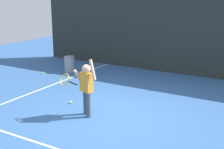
{
  "coord_description": "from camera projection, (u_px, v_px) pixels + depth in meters",
  "views": [
    {
      "loc": [
        3.26,
        -5.51,
        2.75
      ],
      "look_at": [
        -0.25,
        0.51,
        0.85
      ],
      "focal_mm": 48.71,
      "sensor_mm": 36.0,
      "label": 1
    }
  ],
  "objects": [
    {
      "name": "tennis_ball_0",
      "position": [
        42.0,
        73.0,
        10.55
      ],
      "size": [
        0.07,
        0.07,
        0.07
      ],
      "primitive_type": "sphere",
      "color": "#CCE033",
      "rests_on": "ground"
    },
    {
      "name": "fence_post_2",
      "position": [
        179.0,
        29.0,
        10.3
      ],
      "size": [
        0.09,
        0.09,
        3.07
      ],
      "primitive_type": "cylinder",
      "color": "slate",
      "rests_on": "ground"
    },
    {
      "name": "fence_post_0",
      "position": [
        56.0,
        21.0,
        12.93
      ],
      "size": [
        0.09,
        0.09,
        3.07
      ],
      "primitive_type": "cylinder",
      "color": "slate",
      "rests_on": "ground"
    },
    {
      "name": "court_line_sideline",
      "position": [
        47.0,
        87.0,
        9.09
      ],
      "size": [
        0.05,
        9.0,
        0.0
      ],
      "primitive_type": "cube",
      "color": "white",
      "rests_on": "ground"
    },
    {
      "name": "tennis_player",
      "position": [
        86.0,
        85.0,
        6.8
      ],
      "size": [
        0.83,
        0.57,
        1.35
      ],
      "rotation": [
        0.0,
        0.0,
        -0.29
      ],
      "color": "#3F4C59",
      "rests_on": "ground"
    },
    {
      "name": "ball_hopper",
      "position": [
        69.0,
        64.0,
        10.75
      ],
      "size": [
        0.38,
        0.38,
        0.56
      ],
      "color": "gray",
      "rests_on": "ground"
    },
    {
      "name": "tennis_ball_3",
      "position": [
        71.0,
        102.0,
        7.73
      ],
      "size": [
        0.07,
        0.07,
        0.07
      ],
      "primitive_type": "sphere",
      "color": "#CCE033",
      "rests_on": "ground"
    },
    {
      "name": "fence_post_1",
      "position": [
        111.0,
        25.0,
        11.62
      ],
      "size": [
        0.09,
        0.09,
        3.07
      ],
      "primitive_type": "cylinder",
      "color": "slate",
      "rests_on": "ground"
    },
    {
      "name": "ground_plane",
      "position": [
        110.0,
        117.0,
        6.9
      ],
      "size": [
        20.0,
        20.0,
        0.0
      ],
      "primitive_type": "plane",
      "color": "#335B93"
    },
    {
      "name": "back_fence_windscreen",
      "position": [
        178.0,
        31.0,
        10.27
      ],
      "size": [
        11.09,
        0.08,
        2.92
      ],
      "primitive_type": "cube",
      "color": "#282D2B",
      "rests_on": "ground"
    }
  ]
}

